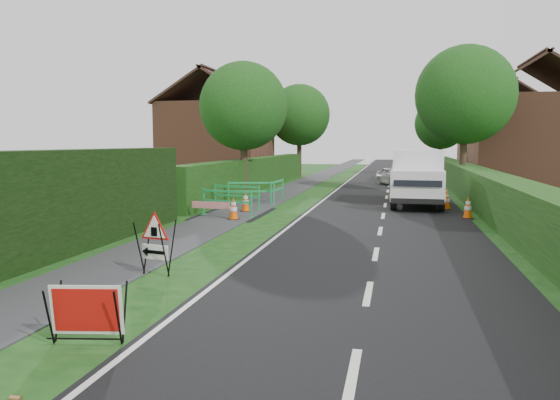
{
  "coord_description": "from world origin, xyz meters",
  "views": [
    {
      "loc": [
        2.94,
        -8.53,
        2.67
      ],
      "look_at": [
        0.11,
        4.7,
        1.25
      ],
      "focal_mm": 35.0,
      "sensor_mm": 36.0,
      "label": 1
    }
  ],
  "objects": [
    {
      "name": "tree_ne",
      "position": [
        6.4,
        22.0,
        5.17
      ],
      "size": [
        5.2,
        5.2,
        7.79
      ],
      "color": "#2D2116",
      "rests_on": "ground"
    },
    {
      "name": "ped_barrier_2",
      "position": [
        -3.28,
        14.52,
        0.63
      ],
      "size": [
        2.09,
        0.79,
        1.0
      ],
      "rotation": [
        0.0,
        0.0,
        0.22
      ],
      "color": "green",
      "rests_on": "ground"
    },
    {
      "name": "hedge_east",
      "position": [
        6.5,
        16.0,
        0.0
      ],
      "size": [
        1.2,
        50.0,
        1.5
      ],
      "primitive_type": "cube",
      "color": "#14380F",
      "rests_on": "ground"
    },
    {
      "name": "house_east_b",
      "position": [
        12.0,
        42.0,
        2.9
      ],
      "size": [
        7.5,
        7.4,
        7.88
      ],
      "color": "brown",
      "rests_on": "ground"
    },
    {
      "name": "red_rect_sign",
      "position": [
        -1.01,
        -2.23,
        0.46
      ],
      "size": [
        1.02,
        0.73,
        0.8
      ],
      "rotation": [
        0.0,
        0.0,
        0.18
      ],
      "color": "black",
      "rests_on": "ground"
    },
    {
      "name": "ground",
      "position": [
        0.0,
        0.0,
        0.0
      ],
      "size": [
        120.0,
        120.0,
        0.0
      ],
      "primitive_type": "plane",
      "color": "#153F12",
      "rests_on": "ground"
    },
    {
      "name": "ped_barrier_3",
      "position": [
        -2.34,
        15.54,
        0.63
      ],
      "size": [
        0.46,
        2.08,
        1.0
      ],
      "rotation": [
        0.0,
        0.0,
        1.52
      ],
      "color": "green",
      "rests_on": "ground"
    },
    {
      "name": "tree_nw",
      "position": [
        -4.6,
        18.0,
        4.48
      ],
      "size": [
        4.4,
        4.4,
        6.7
      ],
      "color": "#2D2116",
      "rests_on": "ground"
    },
    {
      "name": "works_van",
      "position": [
        3.83,
        15.21,
        1.25
      ],
      "size": [
        2.24,
        5.25,
        2.36
      ],
      "rotation": [
        0.0,
        0.0,
        -0.04
      ],
      "color": "silver",
      "rests_on": "ground"
    },
    {
      "name": "tree_fe",
      "position": [
        6.4,
        38.0,
        4.22
      ],
      "size": [
        4.2,
        4.2,
        6.33
      ],
      "color": "#2D2116",
      "rests_on": "ground"
    },
    {
      "name": "traffic_cone_4",
      "position": [
        -2.76,
        11.72,
        0.39
      ],
      "size": [
        0.38,
        0.38,
        0.79
      ],
      "color": "black",
      "rests_on": "ground"
    },
    {
      "name": "hedge_west_far",
      "position": [
        -5.0,
        22.0,
        0.0
      ],
      "size": [
        1.0,
        24.0,
        1.8
      ],
      "primitive_type": "cube",
      "color": "#14380F",
      "rests_on": "ground"
    },
    {
      "name": "tree_fw",
      "position": [
        -4.6,
        34.0,
        4.83
      ],
      "size": [
        4.8,
        4.8,
        7.24
      ],
      "color": "#2D2116",
      "rests_on": "ground"
    },
    {
      "name": "triangle_sign",
      "position": [
        -1.78,
        1.44,
        0.76
      ],
      "size": [
        0.88,
        0.88,
        1.1
      ],
      "rotation": [
        0.0,
        0.0,
        -0.19
      ],
      "color": "black",
      "rests_on": "ground"
    },
    {
      "name": "traffic_cone_3",
      "position": [
        -2.57,
        9.5,
        0.39
      ],
      "size": [
        0.38,
        0.38,
        0.79
      ],
      "color": "black",
      "rests_on": "ground"
    },
    {
      "name": "redwhite_plank",
      "position": [
        -3.54,
        9.88,
        0.0
      ],
      "size": [
        1.49,
        0.26,
        0.25
      ],
      "primitive_type": "cube",
      "rotation": [
        0.0,
        0.0,
        -0.15
      ],
      "color": "red",
      "rests_on": "ground"
    },
    {
      "name": "footpath",
      "position": [
        -3.0,
        35.0,
        0.01
      ],
      "size": [
        2.0,
        90.0,
        0.02
      ],
      "primitive_type": "cube",
      "color": "#2D2D30",
      "rests_on": "ground"
    },
    {
      "name": "ped_barrier_1",
      "position": [
        -3.32,
        12.42,
        0.63
      ],
      "size": [
        2.09,
        0.8,
        1.0
      ],
      "rotation": [
        0.0,
        0.0,
        -0.22
      ],
      "color": "green",
      "rests_on": "ground"
    },
    {
      "name": "ped_barrier_0",
      "position": [
        -3.05,
        10.27,
        0.63
      ],
      "size": [
        2.09,
        0.81,
        1.0
      ],
      "rotation": [
        0.0,
        0.0,
        -0.23
      ],
      "color": "green",
      "rests_on": "ground"
    },
    {
      "name": "traffic_cone_2",
      "position": [
        5.05,
        16.19,
        0.39
      ],
      "size": [
        0.38,
        0.38,
        0.79
      ],
      "color": "black",
      "rests_on": "ground"
    },
    {
      "name": "hatchback_car",
      "position": [
        2.78,
        26.44,
        0.58
      ],
      "size": [
        2.6,
        3.68,
        1.16
      ],
      "primitive_type": "imported",
      "rotation": [
        0.0,
        0.0,
        0.4
      ],
      "color": "silver",
      "rests_on": "ground"
    },
    {
      "name": "traffic_cone_1",
      "position": [
        4.94,
        14.13,
        0.39
      ],
      "size": [
        0.38,
        0.38,
        0.79
      ],
      "color": "black",
      "rests_on": "ground"
    },
    {
      "name": "house_east_a",
      "position": [
        11.0,
        28.0,
        2.9
      ],
      "size": [
        7.5,
        7.4,
        7.88
      ],
      "color": "brown",
      "rests_on": "ground"
    },
    {
      "name": "traffic_cone_0",
      "position": [
        5.44,
        11.52,
        0.39
      ],
      "size": [
        0.38,
        0.38,
        0.79
      ],
      "color": "black",
      "rests_on": "ground"
    },
    {
      "name": "road_surface",
      "position": [
        2.5,
        35.0,
        0.0
      ],
      "size": [
        6.0,
        90.0,
        0.02
      ],
      "primitive_type": "cube",
      "color": "black",
      "rests_on": "ground"
    },
    {
      "name": "house_west",
      "position": [
        -10.0,
        30.0,
        2.9
      ],
      "size": [
        7.5,
        7.4,
        7.88
      ],
      "color": "brown",
      "rests_on": "ground"
    }
  ]
}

